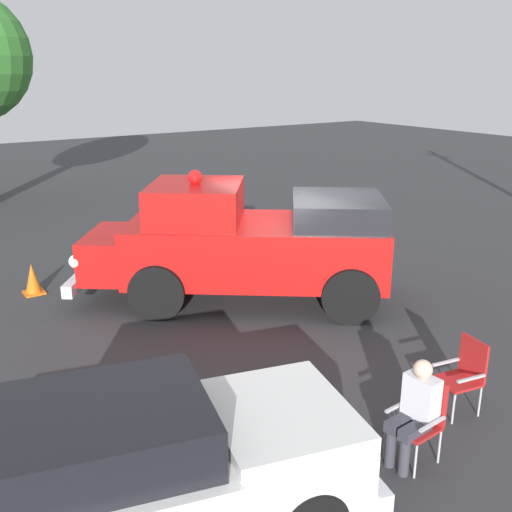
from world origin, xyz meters
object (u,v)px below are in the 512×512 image
object	(u,v)px
lawn_chair_near_truck	(421,413)
spectator_seated	(415,409)
vintage_fire_truck	(244,242)
lawn_chair_by_car	(465,370)
lawn_chair_spare	(192,222)
traffic_cone	(33,279)
classic_hot_rod	(145,464)

from	to	relation	value
lawn_chair_near_truck	spectator_seated	size ratio (longest dim) A/B	0.79
vintage_fire_truck	lawn_chair_by_car	distance (m)	5.03
lawn_chair_near_truck	lawn_chair_spare	bearing A→B (deg)	77.88
lawn_chair_spare	traffic_cone	size ratio (longest dim) A/B	1.61
traffic_cone	vintage_fire_truck	bearing A→B (deg)	-38.22
classic_hot_rod	lawn_chair_by_car	distance (m)	4.41
lawn_chair_near_truck	lawn_chair_spare	size ratio (longest dim) A/B	1.00
classic_hot_rod	traffic_cone	bearing A→B (deg)	84.43
lawn_chair_near_truck	vintage_fire_truck	bearing A→B (deg)	79.37
spectator_seated	lawn_chair_near_truck	bearing A→B (deg)	4.17
vintage_fire_truck	traffic_cone	distance (m)	4.42
lawn_chair_by_car	lawn_chair_spare	size ratio (longest dim) A/B	1.00
vintage_fire_truck	lawn_chair_near_truck	xyz separation A→B (m)	(-1.00, -5.35, -0.61)
lawn_chair_near_truck	traffic_cone	world-z (taller)	lawn_chair_near_truck
classic_hot_rod	lawn_chair_spare	world-z (taller)	classic_hot_rod
vintage_fire_truck	lawn_chair_by_car	xyz separation A→B (m)	(0.27, -4.98, -0.61)
vintage_fire_truck	traffic_cone	world-z (taller)	vintage_fire_truck
lawn_chair_near_truck	lawn_chair_by_car	size ratio (longest dim) A/B	1.00
vintage_fire_truck	lawn_chair_spare	distance (m)	4.24
classic_hot_rod	lawn_chair_spare	xyz separation A→B (m)	(5.14, 8.68, -0.16)
vintage_fire_truck	spectator_seated	world-z (taller)	vintage_fire_truck
lawn_chair_near_truck	lawn_chair_by_car	world-z (taller)	same
lawn_chair_spare	lawn_chair_by_car	bearing A→B (deg)	-94.72
traffic_cone	classic_hot_rod	bearing A→B (deg)	-95.57
lawn_chair_near_truck	spectator_seated	distance (m)	0.17
lawn_chair_near_truck	lawn_chair_spare	world-z (taller)	same
vintage_fire_truck	lawn_chair_near_truck	bearing A→B (deg)	-100.63
lawn_chair_by_car	traffic_cone	xyz separation A→B (m)	(-3.68, 7.66, -0.28)
lawn_chair_spare	traffic_cone	bearing A→B (deg)	-162.56
classic_hot_rod	lawn_chair_spare	bearing A→B (deg)	59.40
classic_hot_rod	traffic_cone	distance (m)	7.34
lawn_chair_by_car	lawn_chair_spare	world-z (taller)	same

